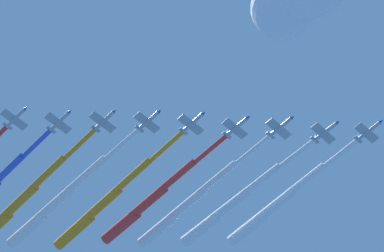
{
  "coord_description": "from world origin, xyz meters",
  "views": [
    {
      "loc": [
        107.31,
        -74.02,
        13.42
      ],
      "look_at": [
        0.0,
        0.0,
        205.68
      ],
      "focal_mm": 75.1,
      "sensor_mm": 36.0,
      "label": 1
    }
  ],
  "objects_px": {
    "jet_port_mid": "(148,203)",
    "jet_starboard_outer": "(19,203)",
    "jet_lead": "(276,205)",
    "jet_port_outer": "(55,204)",
    "jet_port_inner": "(230,206)",
    "jet_starboard_mid": "(101,205)",
    "jet_starboard_inner": "(186,205)"
  },
  "relations": [
    {
      "from": "jet_starboard_inner",
      "to": "jet_port_outer",
      "type": "xyz_separation_m",
      "value": [
        -23.6,
        -33.69,
        1.17
      ]
    },
    {
      "from": "jet_port_inner",
      "to": "jet_starboard_inner",
      "type": "relative_size",
      "value": 0.96
    },
    {
      "from": "jet_starboard_inner",
      "to": "jet_starboard_mid",
      "type": "distance_m",
      "value": 26.65
    },
    {
      "from": "jet_starboard_outer",
      "to": "jet_lead",
      "type": "bearing_deg",
      "value": 55.34
    },
    {
      "from": "jet_lead",
      "to": "jet_starboard_mid",
      "type": "relative_size",
      "value": 0.9
    },
    {
      "from": "jet_lead",
      "to": "jet_port_inner",
      "type": "xyz_separation_m",
      "value": [
        -7.57,
        -12.05,
        -1.01
      ]
    },
    {
      "from": "jet_port_mid",
      "to": "jet_starboard_mid",
      "type": "bearing_deg",
      "value": -133.1
    },
    {
      "from": "jet_port_inner",
      "to": "jet_starboard_outer",
      "type": "xyz_separation_m",
      "value": [
        -37.94,
        -53.76,
        2.24
      ]
    },
    {
      "from": "jet_starboard_inner",
      "to": "jet_port_outer",
      "type": "relative_size",
      "value": 0.94
    },
    {
      "from": "jet_port_mid",
      "to": "jet_starboard_outer",
      "type": "distance_m",
      "value": 40.38
    },
    {
      "from": "jet_port_inner",
      "to": "jet_starboard_outer",
      "type": "relative_size",
      "value": 0.92
    },
    {
      "from": "jet_port_mid",
      "to": "jet_port_outer",
      "type": "xyz_separation_m",
      "value": [
        -18.08,
        -22.96,
        1.76
      ]
    },
    {
      "from": "jet_port_mid",
      "to": "jet_starboard_outer",
      "type": "relative_size",
      "value": 0.93
    },
    {
      "from": "jet_port_mid",
      "to": "jet_port_inner",
      "type": "bearing_deg",
      "value": 56.09
    },
    {
      "from": "jet_port_mid",
      "to": "jet_starboard_outer",
      "type": "bearing_deg",
      "value": -126.03
    },
    {
      "from": "jet_port_inner",
      "to": "jet_port_mid",
      "type": "relative_size",
      "value": 0.99
    },
    {
      "from": "jet_starboard_mid",
      "to": "jet_starboard_outer",
      "type": "relative_size",
      "value": 1.0
    },
    {
      "from": "jet_port_outer",
      "to": "jet_port_inner",
      "type": "bearing_deg",
      "value": 53.79
    },
    {
      "from": "jet_port_inner",
      "to": "jet_lead",
      "type": "bearing_deg",
      "value": 57.86
    },
    {
      "from": "jet_port_mid",
      "to": "jet_starboard_outer",
      "type": "height_order",
      "value": "jet_starboard_outer"
    },
    {
      "from": "jet_lead",
      "to": "jet_starboard_outer",
      "type": "height_order",
      "value": "jet_starboard_outer"
    },
    {
      "from": "jet_port_mid",
      "to": "jet_starboard_inner",
      "type": "bearing_deg",
      "value": 62.77
    },
    {
      "from": "jet_starboard_inner",
      "to": "jet_starboard_mid",
      "type": "height_order",
      "value": "jet_starboard_mid"
    },
    {
      "from": "jet_starboard_mid",
      "to": "jet_port_inner",
      "type": "bearing_deg",
      "value": 52.71
    },
    {
      "from": "jet_starboard_inner",
      "to": "jet_port_mid",
      "type": "height_order",
      "value": "jet_starboard_inner"
    },
    {
      "from": "jet_starboard_inner",
      "to": "jet_port_inner",
      "type": "bearing_deg",
      "value": 50.14
    },
    {
      "from": "jet_lead",
      "to": "jet_port_outer",
      "type": "distance_m",
      "value": 68.86
    },
    {
      "from": "jet_port_outer",
      "to": "jet_starboard_outer",
      "type": "height_order",
      "value": "jet_port_outer"
    },
    {
      "from": "jet_lead",
      "to": "jet_port_outer",
      "type": "bearing_deg",
      "value": -125.37
    },
    {
      "from": "jet_port_mid",
      "to": "jet_port_outer",
      "type": "height_order",
      "value": "jet_port_outer"
    },
    {
      "from": "jet_port_inner",
      "to": "jet_port_mid",
      "type": "distance_m",
      "value": 25.47
    },
    {
      "from": "jet_port_mid",
      "to": "jet_starboard_mid",
      "type": "relative_size",
      "value": 0.93
    }
  ]
}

